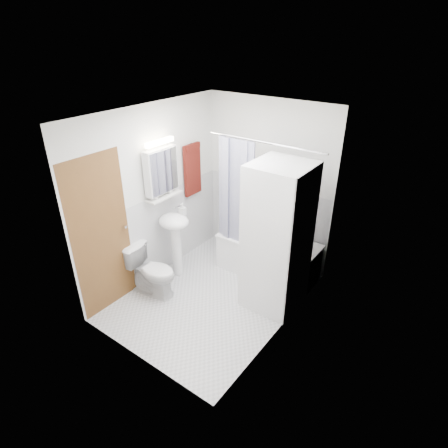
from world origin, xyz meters
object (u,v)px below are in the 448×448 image
Objects in this scene: washer_dryer at (277,239)px; toilet at (152,271)px; bathtub at (268,255)px; sink at (175,231)px.

washer_dryer is 2.74× the size of toilet.
washer_dryer is at bearing -69.66° from toilet.
washer_dryer reaches higher than bathtub.
bathtub is at bearing 37.55° from sink.
washer_dryer is (0.39, -0.52, 0.65)m from bathtub.
washer_dryer is at bearing -53.49° from bathtub.
toilet is (0.03, -0.51, -0.37)m from sink.
bathtub is 1.38m from sink.
washer_dryer is 1.72m from toilet.
sink is at bearing -5.30° from toilet.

